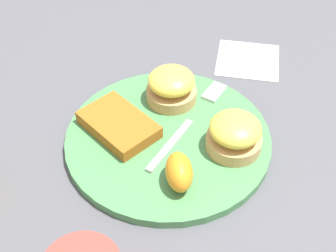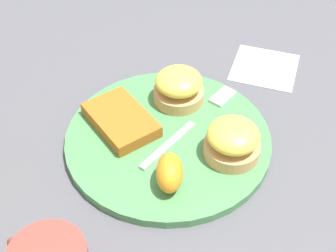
# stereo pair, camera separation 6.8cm
# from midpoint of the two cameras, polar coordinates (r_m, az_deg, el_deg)

# --- Properties ---
(ground_plane) EXTENTS (1.10, 1.10, 0.00)m
(ground_plane) POSITION_cam_midpoint_polar(r_m,az_deg,el_deg) (0.70, -2.76, -2.12)
(ground_plane) COLOR #4C4C51
(plate) EXTENTS (0.30, 0.30, 0.01)m
(plate) POSITION_cam_midpoint_polar(r_m,az_deg,el_deg) (0.70, -2.78, -1.72)
(plate) COLOR #47844C
(plate) RESTS_ON ground_plane
(sandwich_benedict_left) EXTENTS (0.08, 0.08, 0.06)m
(sandwich_benedict_left) POSITION_cam_midpoint_polar(r_m,az_deg,el_deg) (0.66, 5.24, -1.14)
(sandwich_benedict_left) COLOR tan
(sandwich_benedict_left) RESTS_ON plate
(sandwich_benedict_right) EXTENTS (0.08, 0.08, 0.06)m
(sandwich_benedict_right) POSITION_cam_midpoint_polar(r_m,az_deg,el_deg) (0.73, -2.23, 4.75)
(sandwich_benedict_right) COLOR tan
(sandwich_benedict_right) RESTS_ON plate
(hashbrown_patty) EXTENTS (0.13, 0.11, 0.02)m
(hashbrown_patty) POSITION_cam_midpoint_polar(r_m,az_deg,el_deg) (0.70, -8.80, 0.03)
(hashbrown_patty) COLOR #A25A1A
(hashbrown_patty) RESTS_ON plate
(orange_wedge) EXTENTS (0.06, 0.07, 0.04)m
(orange_wedge) POSITION_cam_midpoint_polar(r_m,az_deg,el_deg) (0.62, -1.81, -5.79)
(orange_wedge) COLOR orange
(orange_wedge) RESTS_ON plate
(fork) EXTENTS (0.04, 0.22, 0.00)m
(fork) POSITION_cam_midpoint_polar(r_m,az_deg,el_deg) (0.71, 0.34, 0.88)
(fork) COLOR silver
(fork) RESTS_ON plate
(napkin) EXTENTS (0.14, 0.14, 0.00)m
(napkin) POSITION_cam_midpoint_polar(r_m,az_deg,el_deg) (0.86, 7.48, 7.91)
(napkin) COLOR white
(napkin) RESTS_ON ground_plane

